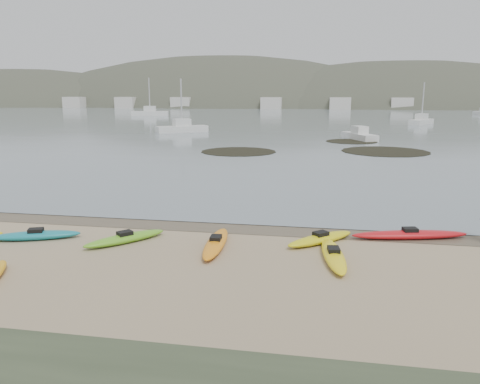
# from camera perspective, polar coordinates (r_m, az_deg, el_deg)

# --- Properties ---
(ground) EXTENTS (600.00, 600.00, 0.00)m
(ground) POSITION_cam_1_polar(r_m,az_deg,el_deg) (20.89, 0.00, -4.03)
(ground) COLOR tan
(ground) RESTS_ON ground
(wet_sand) EXTENTS (60.00, 60.00, 0.00)m
(wet_sand) POSITION_cam_1_polar(r_m,az_deg,el_deg) (20.61, -0.14, -4.24)
(wet_sand) COLOR brown
(wet_sand) RESTS_ON ground
(water) EXTENTS (1200.00, 1200.00, 0.00)m
(water) POSITION_cam_1_polar(r_m,az_deg,el_deg) (319.84, 9.52, 10.89)
(water) COLOR slate
(water) RESTS_ON ground
(kayaks) EXTENTS (23.56, 10.45, 0.34)m
(kayaks) POSITION_cam_1_polar(r_m,az_deg,el_deg) (17.83, -1.02, -6.31)
(kayaks) COLOR silver
(kayaks) RESTS_ON ground
(kelp_mats) EXTENTS (22.26, 18.55, 0.04)m
(kelp_mats) POSITION_cam_1_polar(r_m,az_deg,el_deg) (49.35, 10.88, 5.16)
(kelp_mats) COLOR black
(kelp_mats) RESTS_ON water
(moored_boats) EXTENTS (89.94, 76.55, 1.26)m
(moored_boats) POSITION_cam_1_polar(r_m,az_deg,el_deg) (96.81, 5.69, 8.92)
(moored_boats) COLOR silver
(moored_boats) RESTS_ON ground
(far_hills) EXTENTS (550.00, 135.00, 80.00)m
(far_hills) POSITION_cam_1_polar(r_m,az_deg,el_deg) (217.82, 19.50, 5.67)
(far_hills) COLOR #384235
(far_hills) RESTS_ON ground
(far_town) EXTENTS (199.00, 5.00, 4.00)m
(far_town) POSITION_cam_1_polar(r_m,az_deg,el_deg) (164.83, 11.03, 10.55)
(far_town) COLOR beige
(far_town) RESTS_ON ground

